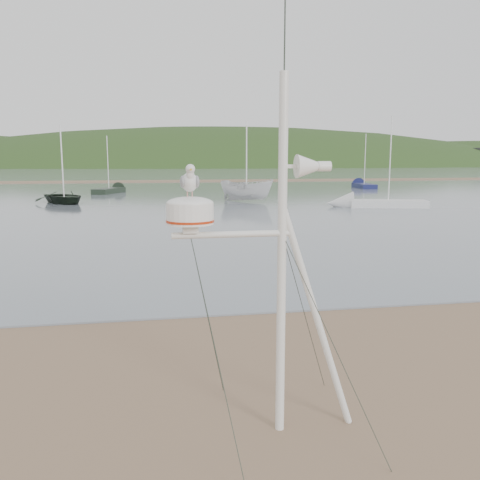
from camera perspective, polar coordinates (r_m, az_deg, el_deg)
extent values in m
plane|color=brown|center=(7.42, -15.82, -18.50)|extent=(560.00, 560.00, 0.00)
cube|color=slate|center=(138.60, -10.60, 7.59)|extent=(560.00, 256.00, 0.04)
cube|color=brown|center=(76.63, -10.83, 6.49)|extent=(560.00, 7.00, 0.07)
ellipsoid|color=#213917|center=(246.03, -0.96, 3.22)|extent=(400.00, 180.00, 80.00)
cube|color=white|center=(205.87, -20.73, 8.73)|extent=(8.40, 6.30, 8.00)
cube|color=white|center=(202.84, -13.40, 9.07)|extent=(8.40, 6.30, 8.00)
cube|color=white|center=(203.13, -5.97, 9.26)|extent=(8.40, 6.30, 8.00)
cube|color=white|center=(206.71, 1.34, 9.31)|extent=(8.40, 6.30, 8.00)
cube|color=white|center=(213.42, 8.28, 9.21)|extent=(8.40, 6.30, 8.00)
cube|color=white|center=(222.98, 14.71, 9.00)|extent=(8.40, 6.30, 8.00)
cube|color=white|center=(235.04, 20.54, 8.72)|extent=(8.40, 6.30, 8.00)
cylinder|color=white|center=(6.14, 4.71, -2.25)|extent=(0.11, 0.11, 4.39)
cylinder|color=white|center=(6.47, 8.66, -8.76)|extent=(1.02, 0.09, 2.88)
cylinder|color=white|center=(5.96, -0.86, 0.64)|extent=(1.43, 0.08, 0.08)
cylinder|color=#2D382D|center=(6.19, 5.05, 22.38)|extent=(0.02, 0.02, 0.99)
cube|color=white|center=(5.89, -5.60, 1.31)|extent=(0.18, 0.18, 0.10)
cylinder|color=white|center=(5.87, -5.63, 2.95)|extent=(0.55, 0.55, 0.24)
cylinder|color=red|center=(5.88, -5.62, 2.15)|extent=(0.56, 0.56, 0.03)
ellipsoid|color=white|center=(5.86, -5.65, 4.12)|extent=(0.55, 0.55, 0.15)
cone|color=white|center=(6.11, 7.66, 8.20)|extent=(0.29, 0.29, 0.29)
cylinder|color=white|center=(6.17, 9.42, 8.17)|extent=(0.15, 0.12, 0.12)
cube|color=white|center=(6.05, 5.86, 8.23)|extent=(0.22, 0.04, 0.04)
cylinder|color=tan|center=(5.85, -5.93, 5.24)|extent=(0.01, 0.01, 0.08)
cylinder|color=tan|center=(5.85, -5.40, 5.25)|extent=(0.01, 0.01, 0.08)
ellipsoid|color=white|center=(5.84, -5.68, 6.48)|extent=(0.19, 0.30, 0.22)
ellipsoid|color=gray|center=(5.83, -6.49, 6.51)|extent=(0.06, 0.24, 0.14)
ellipsoid|color=gray|center=(5.84, -4.87, 6.54)|extent=(0.06, 0.24, 0.14)
cone|color=white|center=(6.00, -5.80, 6.33)|extent=(0.10, 0.09, 0.10)
ellipsoid|color=white|center=(5.73, -5.61, 7.36)|extent=(0.09, 0.09, 0.13)
sphere|color=white|center=(5.70, -5.60, 7.96)|extent=(0.11, 0.11, 0.11)
cone|color=gold|center=(5.65, -5.55, 7.89)|extent=(0.02, 0.05, 0.02)
imported|color=black|center=(40.65, -19.29, 7.11)|extent=(3.25, 2.57, 4.56)
imported|color=silver|center=(40.17, 0.74, 7.66)|extent=(2.49, 2.48, 4.64)
cube|color=silver|center=(36.86, 16.30, 3.93)|extent=(5.47, 3.03, 0.50)
cone|color=silver|center=(36.40, 11.12, 4.07)|extent=(2.21, 2.10, 1.67)
cylinder|color=white|center=(36.73, 16.52, 8.78)|extent=(0.08, 0.08, 5.73)
cube|color=#151A4B|center=(60.49, 13.76, 5.93)|extent=(2.34, 5.30, 0.50)
cone|color=#151A4B|center=(63.64, 12.96, 6.11)|extent=(1.87, 2.01, 1.64)
cylinder|color=white|center=(60.41, 13.87, 8.84)|extent=(0.08, 0.08, 5.63)
cube|color=black|center=(51.48, -14.50, 5.39)|extent=(3.07, 4.78, 0.50)
cone|color=black|center=(54.10, -13.13, 5.61)|extent=(1.95, 2.03, 1.46)
cylinder|color=white|center=(51.38, -14.62, 8.46)|extent=(0.08, 0.08, 5.02)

